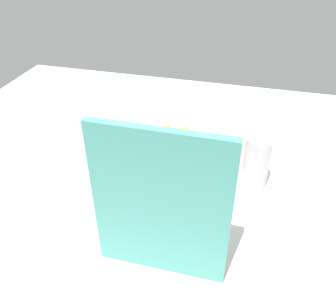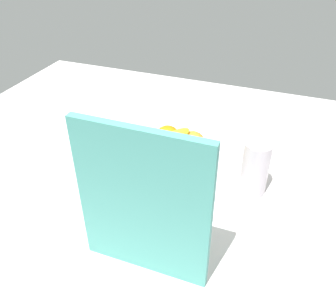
% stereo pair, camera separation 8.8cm
% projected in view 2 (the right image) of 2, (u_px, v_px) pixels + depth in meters
% --- Properties ---
extents(ground_plane, '(1.80, 1.40, 0.03)m').
position_uv_depth(ground_plane, '(177.00, 179.00, 1.08)').
color(ground_plane, silver).
extents(fruit_bowl, '(0.27, 0.27, 0.05)m').
position_uv_depth(fruit_bowl, '(168.00, 165.00, 1.07)').
color(fruit_bowl, white).
rests_on(fruit_bowl, ground_plane).
extents(orange_front_left, '(0.08, 0.08, 0.08)m').
position_uv_depth(orange_front_left, '(168.00, 138.00, 1.07)').
color(orange_front_left, orange).
rests_on(orange_front_left, fruit_bowl).
extents(orange_front_right, '(0.08, 0.08, 0.08)m').
position_uv_depth(orange_front_right, '(150.00, 149.00, 1.02)').
color(orange_front_right, orange).
rests_on(orange_front_right, fruit_bowl).
extents(orange_center, '(0.08, 0.08, 0.08)m').
position_uv_depth(orange_center, '(165.00, 159.00, 0.98)').
color(orange_center, orange).
rests_on(orange_center, fruit_bowl).
extents(orange_back_left, '(0.08, 0.08, 0.08)m').
position_uv_depth(orange_back_left, '(192.00, 144.00, 1.04)').
color(orange_back_left, orange).
rests_on(orange_back_left, fruit_bowl).
extents(banana_bunch, '(0.18, 0.17, 0.11)m').
position_uv_depth(banana_bunch, '(170.00, 150.00, 0.99)').
color(banana_bunch, yellow).
rests_on(banana_bunch, fruit_bowl).
extents(cutting_board, '(0.28, 0.02, 0.36)m').
position_uv_depth(cutting_board, '(143.00, 206.00, 0.70)').
color(cutting_board, teal).
rests_on(cutting_board, ground_plane).
extents(thermos_tumbler, '(0.07, 0.07, 0.16)m').
position_uv_depth(thermos_tumbler, '(255.00, 168.00, 0.97)').
color(thermos_tumbler, '#BCB2BC').
rests_on(thermos_tumbler, ground_plane).
extents(jar_lid, '(0.07, 0.07, 0.01)m').
position_uv_depth(jar_lid, '(109.00, 141.00, 1.21)').
color(jar_lid, silver).
rests_on(jar_lid, ground_plane).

